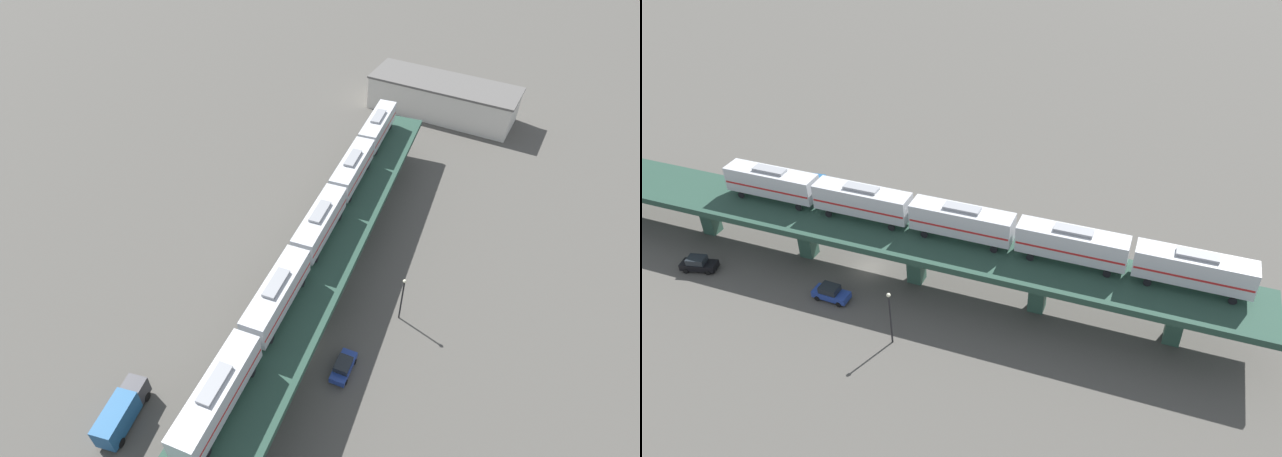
{
  "view_description": "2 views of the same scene",
  "coord_description": "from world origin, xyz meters",
  "views": [
    {
      "loc": [
        17.04,
        -31.09,
        49.78
      ],
      "look_at": [
        -1.9,
        11.78,
        8.0
      ],
      "focal_mm": 28.0,
      "sensor_mm": 36.0,
      "label": 1
    },
    {
      "loc": [
        51.94,
        33.97,
        48.82
      ],
      "look_at": [
        -1.9,
        11.78,
        8.0
      ],
      "focal_mm": 35.0,
      "sensor_mm": 36.0,
      "label": 2
    }
  ],
  "objects": [
    {
      "name": "subway_train",
      "position": [
        -1.9,
        11.78,
        9.04
      ],
      "size": [
        5.46,
        62.46,
        4.45
      ],
      "color": "silver",
      "rests_on": "elevated_viaduct"
    },
    {
      "name": "elevated_viaduct",
      "position": [
        0.01,
        -0.15,
        5.61
      ],
      "size": [
        12.27,
        92.27,
        6.5
      ],
      "color": "#244135",
      "rests_on": "ground"
    },
    {
      "name": "street_car_black",
      "position": [
        8.28,
        -19.39,
        0.94
      ],
      "size": [
        2.92,
        4.72,
        1.89
      ],
      "color": "black",
      "rests_on": "ground"
    },
    {
      "name": "delivery_truck",
      "position": [
        -11.93,
        -15.89,
        1.76
      ],
      "size": [
        3.35,
        7.46,
        3.2
      ],
      "color": "#333338",
      "rests_on": "ground"
    },
    {
      "name": "street_lamp",
      "position": [
        10.25,
        8.65,
        4.11
      ],
      "size": [
        0.44,
        0.44,
        6.94
      ],
      "color": "black",
      "rests_on": "ground"
    },
    {
      "name": "street_car_blue",
      "position": [
        6.73,
        -1.24,
        0.94
      ],
      "size": [
        1.98,
        4.41,
        1.89
      ],
      "color": "#233D93",
      "rests_on": "ground"
    },
    {
      "name": "ground_plane",
      "position": [
        0.0,
        0.0,
        0.0
      ],
      "size": [
        400.0,
        400.0,
        0.0
      ],
      "primitive_type": "plane",
      "color": "#4C4944"
    }
  ]
}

